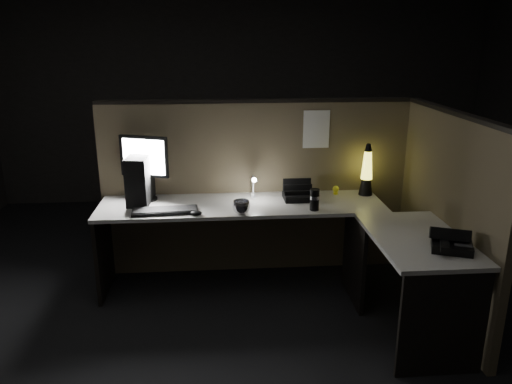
{
  "coord_description": "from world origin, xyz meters",
  "views": [
    {
      "loc": [
        -0.34,
        -3.22,
        2.02
      ],
      "look_at": [
        -0.05,
        0.35,
        0.9
      ],
      "focal_mm": 35.0,
      "sensor_mm": 36.0,
      "label": 1
    }
  ],
  "objects": [
    {
      "name": "room_shell",
      "position": [
        0.0,
        0.0,
        1.62
      ],
      "size": [
        6.0,
        6.0,
        6.0
      ],
      "color": "silver",
      "rests_on": "ground"
    },
    {
      "name": "monitor",
      "position": [
        -0.93,
        0.78,
        1.05
      ],
      "size": [
        0.4,
        0.19,
        0.53
      ],
      "rotation": [
        0.0,
        0.0,
        -0.36
      ],
      "color": "black",
      "rests_on": "desk"
    },
    {
      "name": "floor",
      "position": [
        0.0,
        0.0,
        0.0
      ],
      "size": [
        6.0,
        6.0,
        0.0
      ],
      "primitive_type": "plane",
      "color": "black",
      "rests_on": "ground"
    },
    {
      "name": "partition_back",
      "position": [
        0.0,
        0.93,
        0.75
      ],
      "size": [
        2.66,
        0.06,
        1.5
      ],
      "primitive_type": "cube",
      "color": "brown",
      "rests_on": "ground"
    },
    {
      "name": "keyboard",
      "position": [
        -0.75,
        0.44,
        0.74
      ],
      "size": [
        0.51,
        0.2,
        0.02
      ],
      "primitive_type": "cube",
      "rotation": [
        0.0,
        0.0,
        0.07
      ],
      "color": "black",
      "rests_on": "desk"
    },
    {
      "name": "mouse",
      "position": [
        -0.51,
        0.35,
        0.75
      ],
      "size": [
        0.1,
        0.08,
        0.04
      ],
      "primitive_type": "ellipsoid",
      "rotation": [
        0.0,
        0.0,
        -0.19
      ],
      "color": "black",
      "rests_on": "desk"
    },
    {
      "name": "pinned_paper",
      "position": [
        0.5,
        0.9,
        1.28
      ],
      "size": [
        0.22,
        0.0,
        0.32
      ],
      "primitive_type": "cube",
      "color": "white",
      "rests_on": "partition_back"
    },
    {
      "name": "organizer",
      "position": [
        0.32,
        0.68,
        0.77
      ],
      "size": [
        0.24,
        0.21,
        0.18
      ],
      "rotation": [
        0.0,
        0.0,
        0.02
      ],
      "color": "black",
      "rests_on": "desk"
    },
    {
      "name": "steel_mug",
      "position": [
        -0.16,
        0.36,
        0.78
      ],
      "size": [
        0.16,
        0.16,
        0.11
      ],
      "primitive_type": "imported",
      "rotation": [
        0.0,
        0.0,
        0.2
      ],
      "color": "#B0B0B7",
      "rests_on": "desk"
    },
    {
      "name": "travel_mug",
      "position": [
        0.41,
        0.4,
        0.82
      ],
      "size": [
        0.08,
        0.08,
        0.17
      ],
      "primitive_type": "cylinder",
      "color": "black",
      "rests_on": "desk"
    },
    {
      "name": "lava_lamp",
      "position": [
        0.92,
        0.76,
        0.91
      ],
      "size": [
        0.12,
        0.12,
        0.44
      ],
      "color": "black",
      "rests_on": "desk"
    },
    {
      "name": "partition_right",
      "position": [
        1.33,
        0.1,
        0.75
      ],
      "size": [
        0.06,
        1.66,
        1.5
      ],
      "primitive_type": "cube",
      "color": "brown",
      "rests_on": "ground"
    },
    {
      "name": "figurine",
      "position": [
        0.67,
        0.79,
        0.78
      ],
      "size": [
        0.06,
        0.06,
        0.06
      ],
      "primitive_type": "sphere",
      "color": "yellow",
      "rests_on": "desk"
    },
    {
      "name": "desk",
      "position": [
        0.18,
        0.25,
        0.58
      ],
      "size": [
        2.6,
        1.6,
        0.73
      ],
      "color": "beige",
      "rests_on": "ground"
    },
    {
      "name": "clip_lamp",
      "position": [
        -0.04,
        0.71,
        0.85
      ],
      "size": [
        0.04,
        0.16,
        0.2
      ],
      "color": "silver",
      "rests_on": "desk"
    },
    {
      "name": "pc_tower",
      "position": [
        -0.97,
        0.72,
        0.92
      ],
      "size": [
        0.19,
        0.38,
        0.39
      ],
      "primitive_type": "cube",
      "rotation": [
        0.0,
        0.0,
        -0.07
      ],
      "color": "black",
      "rests_on": "desk"
    },
    {
      "name": "desk_phone",
      "position": [
        1.12,
        -0.41,
        0.79
      ],
      "size": [
        0.3,
        0.3,
        0.15
      ],
      "rotation": [
        0.0,
        0.0,
        -0.38
      ],
      "color": "black",
      "rests_on": "desk"
    }
  ]
}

